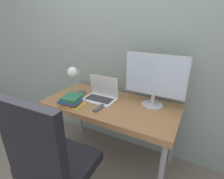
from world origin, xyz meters
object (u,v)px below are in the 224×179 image
object	(u,v)px
book_stack	(72,101)
laptop	(101,95)
monitor	(155,78)
desk_lamp	(74,75)
office_chair	(50,159)

from	to	relation	value
book_stack	laptop	bearing A→B (deg)	52.86
laptop	monitor	bearing A→B (deg)	13.71
desk_lamp	monitor	bearing A→B (deg)	14.03
laptop	monitor	xyz separation A→B (m)	(0.55, 0.13, 0.24)
monitor	desk_lamp	size ratio (longest dim) A/B	1.72
desk_lamp	office_chair	bearing A→B (deg)	-65.02
laptop	desk_lamp	distance (m)	0.37
desk_lamp	book_stack	bearing A→B (deg)	-62.04
monitor	office_chair	world-z (taller)	monitor
monitor	desk_lamp	bearing A→B (deg)	-165.97
office_chair	book_stack	distance (m)	0.65
monitor	laptop	bearing A→B (deg)	-166.29
monitor	book_stack	bearing A→B (deg)	-152.10
monitor	office_chair	size ratio (longest dim) A/B	0.53
monitor	office_chair	bearing A→B (deg)	-116.71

